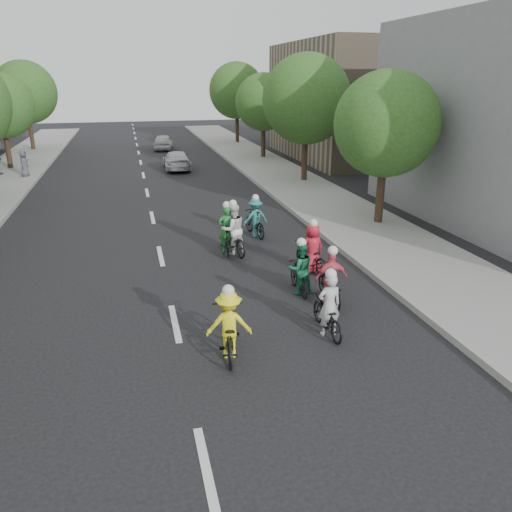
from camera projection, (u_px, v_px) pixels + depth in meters
name	position (u px, v px, depth m)	size (l,w,h in m)	color
ground	(175.00, 323.00, 12.16)	(120.00, 120.00, 0.00)	black
sidewalk_right	(328.00, 205.00, 23.10)	(4.00, 80.00, 0.15)	gray
curb_right	(288.00, 207.00, 22.65)	(0.18, 80.00, 0.18)	#999993
bldg_se	(361.00, 101.00, 36.39)	(10.00, 14.00, 8.00)	gray
tree_l_4	(1.00, 106.00, 30.82)	(4.00, 4.00, 5.97)	black
tree_l_5	(25.00, 92.00, 38.84)	(4.80, 4.80, 6.93)	black
tree_r_0	(386.00, 124.00, 18.87)	(4.00, 4.00, 5.97)	black
tree_r_1	(307.00, 99.00, 26.89)	(4.80, 4.80, 6.93)	black
tree_r_2	(263.00, 102.00, 35.29)	(4.00, 4.00, 5.97)	black
tree_r_3	(237.00, 91.00, 43.31)	(4.80, 4.80, 6.93)	black
cyclist_0	(328.00, 312.00, 11.53)	(0.60, 1.65, 1.64)	black
cyclist_1	(300.00, 272.00, 13.68)	(0.72, 1.50, 1.62)	black
cyclist_2	(229.00, 329.00, 10.60)	(1.05, 1.95, 1.66)	black
cyclist_3	(330.00, 282.00, 13.04)	(0.88, 1.81, 1.62)	black
cyclist_4	(312.00, 253.00, 15.23)	(0.96, 1.84, 1.68)	black
cyclist_5	(227.00, 235.00, 16.86)	(0.71, 1.77, 1.80)	black
cyclist_6	(233.00, 234.00, 16.79)	(1.03, 2.04, 1.87)	black
cyclist_7	(255.00, 220.00, 18.58)	(1.03, 1.75, 1.62)	black
follow_car_lead	(177.00, 160.00, 32.15)	(1.64, 4.03, 1.17)	#BABABF
follow_car_trail	(163.00, 142.00, 40.90)	(1.46, 3.62, 1.23)	silver
spectator_2	(24.00, 163.00, 29.07)	(0.74, 0.48, 1.50)	#4F515D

